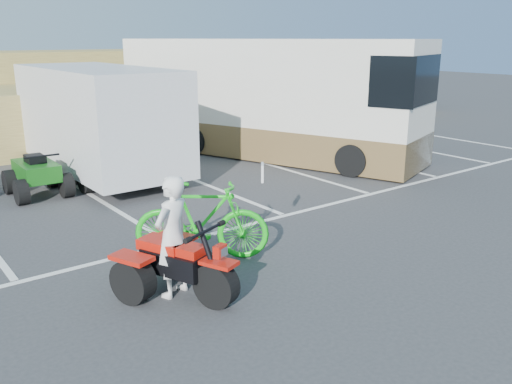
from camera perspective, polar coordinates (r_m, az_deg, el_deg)
ground at (r=8.18m, az=-0.60°, el=-10.39°), size 100.00×100.00×0.00m
parking_stripes at (r=11.82m, az=-9.02°, el=-2.12°), size 28.00×5.16×0.01m
red_trike_atv at (r=8.10m, az=-7.69°, el=-10.81°), size 1.86×2.10×1.13m
rider at (r=7.83m, az=-8.80°, el=-4.67°), size 0.77×0.64×1.79m
green_dirt_bike at (r=9.13m, az=-5.75°, el=-2.99°), size 2.18×1.89×1.36m
cargo_trailer at (r=15.24m, az=-16.23°, el=7.52°), size 2.51×6.19×2.88m
rv_motorhome at (r=17.24m, az=1.14°, el=8.98°), size 5.69×10.11×3.54m
quad_atv_green at (r=13.94m, az=-21.86°, el=-0.32°), size 1.28×1.70×1.09m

